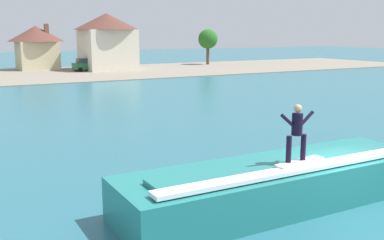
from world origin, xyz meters
The scene contains 9 objects.
ground_plane centered at (0.00, 0.00, 0.00)m, with size 260.00×260.00×0.00m, color #276473.
wave_crest centered at (-1.80, 1.22, 0.68)m, with size 10.31×2.86×1.45m.
surfboard centered at (-1.51, 0.62, 1.48)m, with size 1.86×0.62×0.06m.
surfer centered at (-1.63, 0.68, 2.47)m, with size 1.24×0.32×1.71m.
shoreline_bank centered at (0.00, 50.78, 0.04)m, with size 120.00×23.32×0.08m.
car_far_shore centered at (7.08, 53.39, 0.95)m, with size 3.87×2.31×1.86m.
house_gabled_white centered at (10.41, 54.20, 4.50)m, with size 9.22×9.22×8.08m.
house_small_cottage centered at (1.68, 60.08, 3.65)m, with size 8.00×8.00×6.61m.
tree_short_bushy centered at (28.82, 56.77, 4.26)m, with size 3.26×3.26×5.95m.
Camera 1 is at (-10.57, -9.16, 5.25)m, focal length 42.15 mm.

